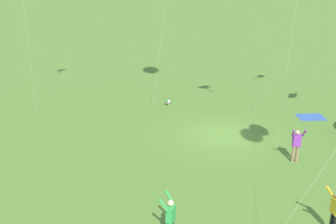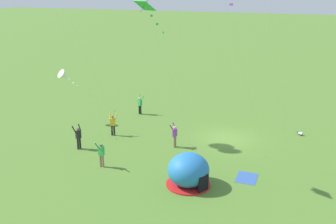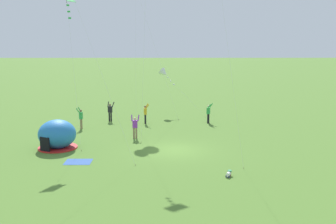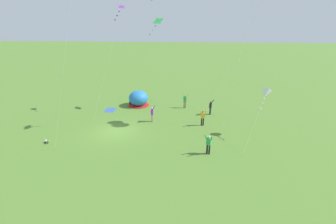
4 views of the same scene
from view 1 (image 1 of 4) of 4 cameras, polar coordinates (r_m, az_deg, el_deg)
ground_plane at (r=23.10m, az=7.91°, el=-3.40°), size 300.00×300.00×0.00m
picnic_blanket at (r=27.27m, az=20.04°, el=-0.71°), size 1.70×1.30×0.01m
toddler_crawling at (r=27.89m, az=-0.05°, el=1.42°), size 0.40×0.55×0.32m
person_with_toddler at (r=20.48m, az=18.13°, el=-4.42°), size 0.68×0.48×1.89m
person_near_tent at (r=15.73m, az=23.11°, el=-13.03°), size 0.53×0.67×1.89m
person_strolling at (r=14.17m, az=0.36°, el=-15.13°), size 0.63×0.72×1.89m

